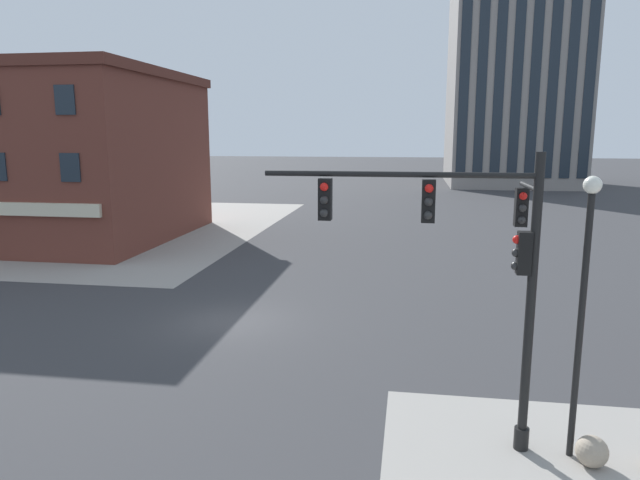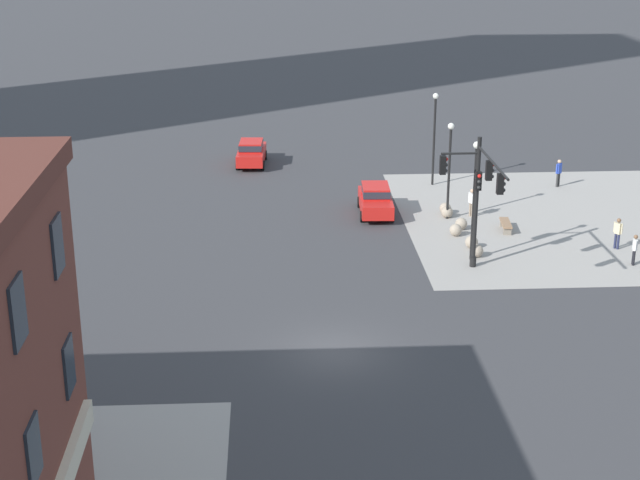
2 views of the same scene
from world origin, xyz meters
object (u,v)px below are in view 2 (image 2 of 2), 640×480
(bollard_sphere_curb_f, at_px, (445,208))
(pedestrian_near_bench, at_px, (472,201))
(pedestrian_at_curb, at_px, (559,171))
(pedestrian_by_lamp, at_px, (635,248))
(street_lamp_corner_near, at_px, (475,188))
(bollard_sphere_curb_c, at_px, (456,230))
(bollard_sphere_curb_d, at_px, (461,224))
(pedestrian_with_bag, at_px, (618,231))
(bollard_sphere_curb_e, at_px, (447,212))
(bollard_sphere_curb_b, at_px, (472,242))
(car_main_southbound_far, at_px, (251,152))
(car_cross_eastbound, at_px, (376,199))
(bollard_sphere_curb_a, at_px, (477,251))
(street_lamp_mid_sidewalk, at_px, (450,160))
(bench_near_signal, at_px, (506,225))
(street_lamp_corner_far, at_px, (434,129))
(traffic_signal_main, at_px, (478,189))

(bollard_sphere_curb_f, distance_m, pedestrian_near_bench, 1.60)
(bollard_sphere_curb_f, xyz_separation_m, pedestrian_near_bench, (-0.56, -1.38, 0.59))
(bollard_sphere_curb_f, height_order, pedestrian_at_curb, pedestrian_at_curb)
(pedestrian_by_lamp, distance_m, street_lamp_corner_near, 8.41)
(bollard_sphere_curb_c, distance_m, pedestrian_at_curb, 12.16)
(bollard_sphere_curb_d, height_order, pedestrian_with_bag, pedestrian_with_bag)
(bollard_sphere_curb_c, xyz_separation_m, bollard_sphere_curb_e, (3.15, -0.10, 0.00))
(bollard_sphere_curb_c, relative_size, pedestrian_near_bench, 0.41)
(bollard_sphere_curb_b, relative_size, pedestrian_with_bag, 0.40)
(bollard_sphere_curb_e, height_order, car_main_southbound_far, car_main_southbound_far)
(car_cross_eastbound, bearing_deg, bollard_sphere_curb_d, -124.43)
(bollard_sphere_curb_e, bearing_deg, pedestrian_near_bench, -84.59)
(bollard_sphere_curb_d, xyz_separation_m, car_cross_eastbound, (3.00, 4.37, 0.59))
(bollard_sphere_curb_a, height_order, pedestrian_near_bench, pedestrian_near_bench)
(pedestrian_by_lamp, height_order, street_lamp_mid_sidewalk, street_lamp_mid_sidewalk)
(street_lamp_corner_near, bearing_deg, bench_near_signal, -32.87)
(bollard_sphere_curb_f, relative_size, street_lamp_mid_sidewalk, 0.12)
(bollard_sphere_curb_c, height_order, pedestrian_by_lamp, pedestrian_by_lamp)
(bollard_sphere_curb_f, height_order, car_main_southbound_far, car_main_southbound_far)
(bollard_sphere_curb_c, height_order, pedestrian_with_bag, pedestrian_with_bag)
(bollard_sphere_curb_d, xyz_separation_m, bollard_sphere_curb_e, (2.12, 0.40, 0.00))
(bollard_sphere_curb_b, distance_m, car_main_southbound_far, 20.81)
(pedestrian_at_curb, distance_m, street_lamp_corner_far, 8.24)
(bollard_sphere_curb_d, distance_m, car_main_southbound_far, 18.44)
(bollard_sphere_curb_c, bearing_deg, bench_near_signal, -76.03)
(car_main_southbound_far, relative_size, car_cross_eastbound, 1.01)
(bollard_sphere_curb_e, height_order, pedestrian_with_bag, pedestrian_with_bag)
(pedestrian_with_bag, height_order, pedestrian_by_lamp, pedestrian_with_bag)
(traffic_signal_main, relative_size, pedestrian_near_bench, 4.01)
(bollard_sphere_curb_b, distance_m, pedestrian_near_bench, 5.37)
(bollard_sphere_curb_a, bearing_deg, traffic_signal_main, 164.43)
(pedestrian_near_bench, xyz_separation_m, pedestrian_at_curb, (5.70, -6.66, 0.09))
(street_lamp_mid_sidewalk, xyz_separation_m, car_main_southbound_far, (12.43, 11.13, -2.52))
(street_lamp_mid_sidewalk, bearing_deg, bollard_sphere_curb_c, 178.57)
(street_lamp_mid_sidewalk, height_order, car_main_southbound_far, street_lamp_mid_sidewalk)
(pedestrian_at_curb, relative_size, street_lamp_corner_far, 0.30)
(bollard_sphere_curb_d, height_order, pedestrian_near_bench, pedestrian_near_bench)
(bollard_sphere_curb_c, bearing_deg, bollard_sphere_curb_d, -25.93)
(pedestrian_at_curb, distance_m, street_lamp_corner_near, 15.20)
(bollard_sphere_curb_f, bearing_deg, street_lamp_corner_far, -2.54)
(pedestrian_by_lamp, distance_m, car_main_southbound_far, 27.70)
(car_cross_eastbound, bearing_deg, bollard_sphere_curb_b, -144.10)
(pedestrian_by_lamp, bearing_deg, bollard_sphere_curb_a, 78.37)
(bollard_sphere_curb_c, relative_size, street_lamp_corner_far, 0.11)
(pedestrian_near_bench, relative_size, car_cross_eastbound, 0.36)
(traffic_signal_main, xyz_separation_m, bollard_sphere_curb_a, (2.41, -0.67, -3.94))
(bollard_sphere_curb_e, bearing_deg, pedestrian_at_curb, -54.11)
(bollard_sphere_curb_f, xyz_separation_m, car_cross_eastbound, (0.19, 4.00, 0.59))
(bollard_sphere_curb_e, relative_size, bench_near_signal, 0.36)
(traffic_signal_main, xyz_separation_m, car_main_southbound_far, (21.07, 10.83, -3.36))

